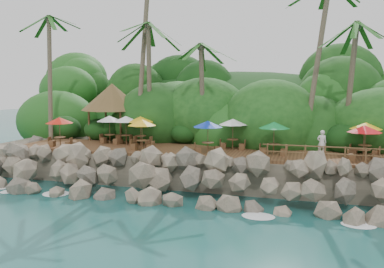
% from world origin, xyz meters
% --- Properties ---
extents(ground, '(140.00, 140.00, 0.00)m').
position_xyz_m(ground, '(0.00, 0.00, 0.00)').
color(ground, '#19514F').
rests_on(ground, ground).
extents(land_base, '(32.00, 25.20, 2.10)m').
position_xyz_m(land_base, '(0.00, 16.00, 1.05)').
color(land_base, gray).
rests_on(land_base, ground).
extents(jungle_hill, '(44.80, 28.00, 15.40)m').
position_xyz_m(jungle_hill, '(0.00, 23.50, 0.00)').
color(jungle_hill, '#143811').
rests_on(jungle_hill, ground).
extents(seawall, '(29.00, 4.00, 2.30)m').
position_xyz_m(seawall, '(0.00, 2.00, 1.15)').
color(seawall, gray).
rests_on(seawall, ground).
extents(terrace, '(26.00, 5.00, 0.20)m').
position_xyz_m(terrace, '(0.00, 6.00, 2.20)').
color(terrace, brown).
rests_on(terrace, land_base).
extents(jungle_foliage, '(44.00, 16.00, 12.00)m').
position_xyz_m(jungle_foliage, '(0.00, 15.00, 0.00)').
color(jungle_foliage, '#143811').
rests_on(jungle_foliage, ground).
extents(foam_line, '(25.20, 0.80, 0.06)m').
position_xyz_m(foam_line, '(0.00, 0.30, 0.03)').
color(foam_line, white).
rests_on(foam_line, ground).
extents(palms, '(29.34, 6.77, 14.28)m').
position_xyz_m(palms, '(-0.63, 8.76, 12.24)').
color(palms, brown).
rests_on(palms, ground).
extents(palapa, '(5.07, 5.07, 4.60)m').
position_xyz_m(palapa, '(-7.90, 9.46, 5.79)').
color(palapa, brown).
rests_on(palapa, ground).
extents(dining_clusters, '(22.77, 4.45, 2.16)m').
position_xyz_m(dining_clusters, '(0.27, 5.83, 4.09)').
color(dining_clusters, brown).
rests_on(dining_clusters, terrace).
extents(railing, '(8.30, 0.10, 1.00)m').
position_xyz_m(railing, '(9.29, 3.65, 2.91)').
color(railing, brown).
rests_on(railing, terrace).
extents(waiter, '(0.63, 0.45, 1.64)m').
position_xyz_m(waiter, '(8.62, 6.15, 3.12)').
color(waiter, white).
rests_on(waiter, terrace).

